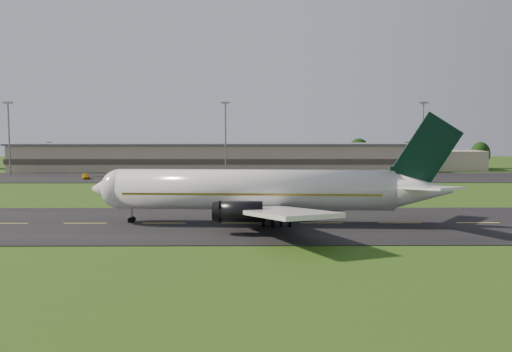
{
  "coord_description": "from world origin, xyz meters",
  "views": [
    {
      "loc": [
        12.18,
        -78.68,
        13.56
      ],
      "look_at": [
        12.89,
        8.0,
        6.0
      ],
      "focal_mm": 40.0,
      "sensor_mm": 36.0,
      "label": 1
    }
  ],
  "objects_px": {
    "airliner": "(262,191)",
    "service_vehicle_b": "(145,175)",
    "service_vehicle_a": "(86,176)",
    "light_mast_east": "(423,129)",
    "terminal": "(233,158)",
    "light_mast_centre": "(225,129)",
    "service_vehicle_c": "(312,176)",
    "service_vehicle_d": "(336,174)",
    "light_mast_west": "(9,129)"
  },
  "relations": [
    {
      "from": "airliner",
      "to": "service_vehicle_b",
      "type": "distance_m",
      "value": 76.24
    },
    {
      "from": "airliner",
      "to": "service_vehicle_a",
      "type": "xyz_separation_m",
      "value": [
        -44.13,
        67.72,
        -3.87
      ]
    },
    {
      "from": "light_mast_east",
      "to": "service_vehicle_b",
      "type": "bearing_deg",
      "value": -172.65
    },
    {
      "from": "airliner",
      "to": "terminal",
      "type": "distance_m",
      "value": 96.5
    },
    {
      "from": "airliner",
      "to": "light_mast_centre",
      "type": "height_order",
      "value": "light_mast_centre"
    },
    {
      "from": "airliner",
      "to": "light_mast_east",
      "type": "xyz_separation_m",
      "value": [
        46.4,
        80.05,
        8.08
      ]
    },
    {
      "from": "light_mast_centre",
      "to": "light_mast_east",
      "type": "relative_size",
      "value": 1.0
    },
    {
      "from": "light_mast_east",
      "to": "service_vehicle_c",
      "type": "bearing_deg",
      "value": -158.52
    },
    {
      "from": "service_vehicle_a",
      "to": "service_vehicle_c",
      "type": "distance_m",
      "value": 58.35
    },
    {
      "from": "airliner",
      "to": "service_vehicle_a",
      "type": "bearing_deg",
      "value": 126.38
    },
    {
      "from": "service_vehicle_a",
      "to": "service_vehicle_b",
      "type": "height_order",
      "value": "service_vehicle_b"
    },
    {
      "from": "light_mast_centre",
      "to": "light_mast_east",
      "type": "xyz_separation_m",
      "value": [
        55.0,
        0.0,
        0.0
      ]
    },
    {
      "from": "light_mast_east",
      "to": "service_vehicle_b",
      "type": "xyz_separation_m",
      "value": [
        -75.71,
        -9.77,
        -11.89
      ]
    },
    {
      "from": "terminal",
      "to": "service_vehicle_b",
      "type": "height_order",
      "value": "terminal"
    },
    {
      "from": "service_vehicle_a",
      "to": "service_vehicle_c",
      "type": "bearing_deg",
      "value": -25.33
    },
    {
      "from": "terminal",
      "to": "service_vehicle_d",
      "type": "height_order",
      "value": "terminal"
    },
    {
      "from": "light_mast_west",
      "to": "service_vehicle_b",
      "type": "height_order",
      "value": "light_mast_west"
    },
    {
      "from": "terminal",
      "to": "service_vehicle_a",
      "type": "relative_size",
      "value": 35.66
    },
    {
      "from": "airliner",
      "to": "light_mast_centre",
      "type": "xyz_separation_m",
      "value": [
        -8.6,
        80.05,
        8.08
      ]
    },
    {
      "from": "airliner",
      "to": "light_mast_centre",
      "type": "distance_m",
      "value": 80.91
    },
    {
      "from": "light_mast_east",
      "to": "service_vehicle_d",
      "type": "distance_m",
      "value": 28.12
    },
    {
      "from": "terminal",
      "to": "light_mast_east",
      "type": "xyz_separation_m",
      "value": [
        53.6,
        -16.18,
        8.75
      ]
    },
    {
      "from": "airliner",
      "to": "service_vehicle_d",
      "type": "xyz_separation_m",
      "value": [
        21.56,
        74.52,
        -3.87
      ]
    },
    {
      "from": "service_vehicle_a",
      "to": "airliner",
      "type": "bearing_deg",
      "value": -81.91
    },
    {
      "from": "light_mast_west",
      "to": "service_vehicle_c",
      "type": "distance_m",
      "value": 84.63
    },
    {
      "from": "service_vehicle_b",
      "to": "service_vehicle_c",
      "type": "xyz_separation_m",
      "value": [
        43.52,
        -2.9,
        -0.14
      ]
    },
    {
      "from": "airliner",
      "to": "service_vehicle_d",
      "type": "distance_m",
      "value": 77.67
    },
    {
      "from": "light_mast_centre",
      "to": "service_vehicle_c",
      "type": "height_order",
      "value": "light_mast_centre"
    },
    {
      "from": "terminal",
      "to": "light_mast_centre",
      "type": "bearing_deg",
      "value": -94.95
    },
    {
      "from": "light_mast_west",
      "to": "light_mast_centre",
      "type": "distance_m",
      "value": 60.0
    },
    {
      "from": "light_mast_east",
      "to": "terminal",
      "type": "bearing_deg",
      "value": 163.2
    },
    {
      "from": "service_vehicle_c",
      "to": "service_vehicle_d",
      "type": "distance_m",
      "value": 10.24
    },
    {
      "from": "light_mast_west",
      "to": "service_vehicle_a",
      "type": "distance_m",
      "value": 29.89
    },
    {
      "from": "light_mast_east",
      "to": "service_vehicle_c",
      "type": "relative_size",
      "value": 4.62
    },
    {
      "from": "terminal",
      "to": "service_vehicle_b",
      "type": "bearing_deg",
      "value": -130.43
    },
    {
      "from": "light_mast_west",
      "to": "light_mast_east",
      "type": "relative_size",
      "value": 1.0
    },
    {
      "from": "terminal",
      "to": "light_mast_west",
      "type": "height_order",
      "value": "light_mast_west"
    },
    {
      "from": "service_vehicle_b",
      "to": "light_mast_east",
      "type": "bearing_deg",
      "value": -110.08
    },
    {
      "from": "light_mast_centre",
      "to": "light_mast_east",
      "type": "height_order",
      "value": "same"
    },
    {
      "from": "light_mast_west",
      "to": "light_mast_centre",
      "type": "relative_size",
      "value": 1.0
    },
    {
      "from": "service_vehicle_a",
      "to": "light_mast_east",
      "type": "bearing_deg",
      "value": -17.25
    },
    {
      "from": "airliner",
      "to": "light_mast_centre",
      "type": "bearing_deg",
      "value": 99.42
    },
    {
      "from": "airliner",
      "to": "terminal",
      "type": "xyz_separation_m",
      "value": [
        -7.2,
        96.23,
        -0.67
      ]
    },
    {
      "from": "service_vehicle_a",
      "to": "service_vehicle_b",
      "type": "xyz_separation_m",
      "value": [
        14.83,
        2.56,
        0.06
      ]
    },
    {
      "from": "light_mast_centre",
      "to": "service_vehicle_b",
      "type": "height_order",
      "value": "light_mast_centre"
    },
    {
      "from": "light_mast_west",
      "to": "light_mast_east",
      "type": "distance_m",
      "value": 115.0
    },
    {
      "from": "terminal",
      "to": "light_mast_east",
      "type": "bearing_deg",
      "value": -16.8
    },
    {
      "from": "terminal",
      "to": "service_vehicle_c",
      "type": "height_order",
      "value": "terminal"
    },
    {
      "from": "airliner",
      "to": "terminal",
      "type": "relative_size",
      "value": 0.35
    },
    {
      "from": "terminal",
      "to": "service_vehicle_a",
      "type": "xyz_separation_m",
      "value": [
        -36.94,
        -28.51,
        -3.2
      ]
    }
  ]
}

